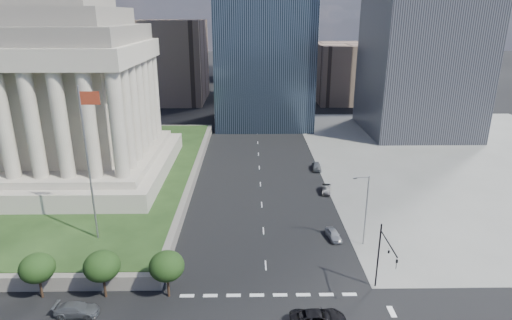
{
  "coord_description": "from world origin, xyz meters",
  "views": [
    {
      "loc": [
        -1.89,
        -26.31,
        29.74
      ],
      "look_at": [
        -1.19,
        21.01,
        13.6
      ],
      "focal_mm": 30.0,
      "sensor_mm": 36.0,
      "label": 1
    }
  ],
  "objects_px": {
    "street_lamp_north": "(365,206)",
    "parked_sedan_near": "(333,234)",
    "flagpole": "(89,157)",
    "pickup_truck": "(318,318)",
    "parked_sedan_mid": "(326,189)",
    "suv_grey": "(77,309)",
    "traffic_signal_ne": "(384,255)",
    "parked_sedan_far": "(316,166)",
    "war_memorial": "(61,66)"
  },
  "relations": [
    {
      "from": "war_memorial",
      "to": "traffic_signal_ne",
      "type": "height_order",
      "value": "war_memorial"
    },
    {
      "from": "street_lamp_north",
      "to": "flagpole",
      "type": "bearing_deg",
      "value": -178.37
    },
    {
      "from": "parked_sedan_near",
      "to": "parked_sedan_far",
      "type": "xyz_separation_m",
      "value": [
        1.78,
        27.96,
        0.08
      ]
    },
    {
      "from": "street_lamp_north",
      "to": "parked_sedan_near",
      "type": "distance_m",
      "value": 6.38
    },
    {
      "from": "traffic_signal_ne",
      "to": "parked_sedan_near",
      "type": "xyz_separation_m",
      "value": [
        -2.78,
        12.91,
        -4.6
      ]
    },
    {
      "from": "parked_sedan_near",
      "to": "parked_sedan_far",
      "type": "height_order",
      "value": "parked_sedan_far"
    },
    {
      "from": "parked_sedan_near",
      "to": "war_memorial",
      "type": "bearing_deg",
      "value": 145.54
    },
    {
      "from": "street_lamp_north",
      "to": "suv_grey",
      "type": "bearing_deg",
      "value": -157.22
    },
    {
      "from": "street_lamp_north",
      "to": "parked_sedan_mid",
      "type": "height_order",
      "value": "street_lamp_north"
    },
    {
      "from": "flagpole",
      "to": "parked_sedan_near",
      "type": "height_order",
      "value": "flagpole"
    },
    {
      "from": "suv_grey",
      "to": "war_memorial",
      "type": "bearing_deg",
      "value": 21.94
    },
    {
      "from": "suv_grey",
      "to": "traffic_signal_ne",
      "type": "bearing_deg",
      "value": -84.04
    },
    {
      "from": "flagpole",
      "to": "pickup_truck",
      "type": "height_order",
      "value": "flagpole"
    },
    {
      "from": "street_lamp_north",
      "to": "parked_sedan_mid",
      "type": "distance_m",
      "value": 18.64
    },
    {
      "from": "pickup_truck",
      "to": "parked_sedan_far",
      "type": "relative_size",
      "value": 1.33
    },
    {
      "from": "war_memorial",
      "to": "parked_sedan_far",
      "type": "distance_m",
      "value": 50.4
    },
    {
      "from": "street_lamp_north",
      "to": "parked_sedan_far",
      "type": "xyz_separation_m",
      "value": [
        -1.83,
        29.57,
        -4.93
      ]
    },
    {
      "from": "pickup_truck",
      "to": "parked_sedan_far",
      "type": "distance_m",
      "value": 45.96
    },
    {
      "from": "suv_grey",
      "to": "parked_sedan_far",
      "type": "height_order",
      "value": "parked_sedan_far"
    },
    {
      "from": "traffic_signal_ne",
      "to": "suv_grey",
      "type": "relative_size",
      "value": 1.74
    },
    {
      "from": "war_memorial",
      "to": "traffic_signal_ne",
      "type": "bearing_deg",
      "value": -36.42
    },
    {
      "from": "pickup_truck",
      "to": "parked_sedan_mid",
      "type": "xyz_separation_m",
      "value": [
        6.6,
        33.78,
        -0.13
      ]
    },
    {
      "from": "parked_sedan_near",
      "to": "parked_sedan_mid",
      "type": "xyz_separation_m",
      "value": [
        1.78,
        16.25,
        0.01
      ]
    },
    {
      "from": "flagpole",
      "to": "parked_sedan_mid",
      "type": "relative_size",
      "value": 4.98
    },
    {
      "from": "war_memorial",
      "to": "parked_sedan_mid",
      "type": "distance_m",
      "value": 50.27
    },
    {
      "from": "war_memorial",
      "to": "parked_sedan_near",
      "type": "xyz_separation_m",
      "value": [
        43.72,
        -21.39,
        -20.75
      ]
    },
    {
      "from": "war_memorial",
      "to": "street_lamp_north",
      "type": "xyz_separation_m",
      "value": [
        47.33,
        -23.0,
        -15.74
      ]
    },
    {
      "from": "pickup_truck",
      "to": "parked_sedan_mid",
      "type": "relative_size",
      "value": 1.42
    },
    {
      "from": "war_memorial",
      "to": "suv_grey",
      "type": "height_order",
      "value": "war_memorial"
    },
    {
      "from": "suv_grey",
      "to": "parked_sedan_far",
      "type": "xyz_separation_m",
      "value": [
        31.5,
        43.57,
        0.06
      ]
    },
    {
      "from": "flagpole",
      "to": "street_lamp_north",
      "type": "distance_m",
      "value": 35.95
    },
    {
      "from": "war_memorial",
      "to": "traffic_signal_ne",
      "type": "xyz_separation_m",
      "value": [
        46.5,
        -34.3,
        -16.15
      ]
    },
    {
      "from": "street_lamp_north",
      "to": "parked_sedan_mid",
      "type": "bearing_deg",
      "value": 95.85
    },
    {
      "from": "war_memorial",
      "to": "parked_sedan_far",
      "type": "bearing_deg",
      "value": 8.21
    },
    {
      "from": "flagpole",
      "to": "traffic_signal_ne",
      "type": "relative_size",
      "value": 2.5
    },
    {
      "from": "flagpole",
      "to": "street_lamp_north",
      "type": "relative_size",
      "value": 2.0
    },
    {
      "from": "traffic_signal_ne",
      "to": "parked_sedan_far",
      "type": "height_order",
      "value": "traffic_signal_ne"
    },
    {
      "from": "war_memorial",
      "to": "parked_sedan_near",
      "type": "bearing_deg",
      "value": -26.07
    },
    {
      "from": "flagpole",
      "to": "parked_sedan_far",
      "type": "distance_m",
      "value": 46.89
    },
    {
      "from": "traffic_signal_ne",
      "to": "suv_grey",
      "type": "height_order",
      "value": "traffic_signal_ne"
    },
    {
      "from": "traffic_signal_ne",
      "to": "street_lamp_north",
      "type": "distance_m",
      "value": 11.34
    },
    {
      "from": "parked_sedan_mid",
      "to": "parked_sedan_far",
      "type": "distance_m",
      "value": 11.71
    },
    {
      "from": "flagpole",
      "to": "parked_sedan_mid",
      "type": "height_order",
      "value": "flagpole"
    },
    {
      "from": "war_memorial",
      "to": "pickup_truck",
      "type": "height_order",
      "value": "war_memorial"
    },
    {
      "from": "traffic_signal_ne",
      "to": "street_lamp_north",
      "type": "xyz_separation_m",
      "value": [
        0.83,
        11.3,
        0.41
      ]
    },
    {
      "from": "traffic_signal_ne",
      "to": "pickup_truck",
      "type": "distance_m",
      "value": 9.95
    },
    {
      "from": "flagpole",
      "to": "pickup_truck",
      "type": "relative_size",
      "value": 3.51
    },
    {
      "from": "street_lamp_north",
      "to": "parked_sedan_near",
      "type": "relative_size",
      "value": 2.61
    },
    {
      "from": "pickup_truck",
      "to": "war_memorial",
      "type": "bearing_deg",
      "value": 41.72
    },
    {
      "from": "suv_grey",
      "to": "parked_sedan_near",
      "type": "distance_m",
      "value": 33.57
    }
  ]
}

